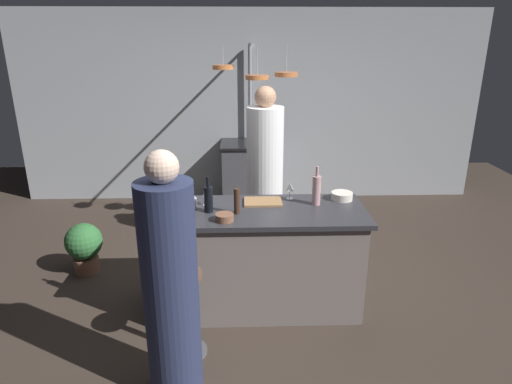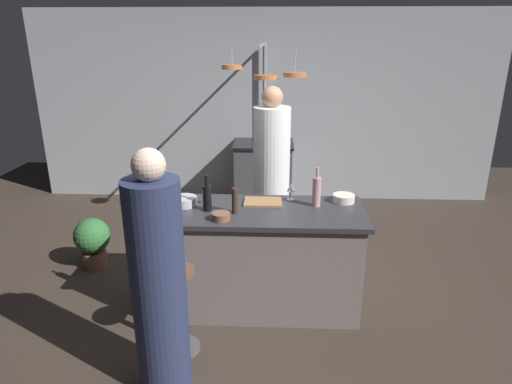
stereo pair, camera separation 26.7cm
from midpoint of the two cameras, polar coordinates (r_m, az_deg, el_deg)
name	(u,v)px [view 1 (the left image)]	position (r m, az deg, el deg)	size (l,w,h in m)	color
ground_plane	(257,304)	(4.04, -1.88, -14.26)	(9.00, 9.00, 0.00)	#382D26
back_wall	(250,108)	(6.28, -2.04, 10.83)	(6.40, 0.16, 2.60)	#9EA3A8
kitchen_island	(257,258)	(3.80, -1.96, -8.58)	(1.80, 0.72, 0.90)	slate
stove_range	(251,174)	(6.08, -1.95, 2.29)	(0.80, 0.64, 0.89)	#47474C
chef	(265,179)	(4.62, -0.50, 1.66)	(0.38, 0.38, 1.79)	white
bar_stool_left	(186,309)	(3.36, -11.37, -14.70)	(0.28, 0.28, 0.68)	#4C4C51
guest_left	(171,289)	(2.87, -13.66, -12.07)	(0.35, 0.35, 1.65)	#262D4C
overhead_pot_rack	(254,88)	(5.22, -1.78, 13.23)	(0.88, 1.54, 2.17)	gray
potted_plant	(84,245)	(4.74, -22.84, -6.38)	(0.36, 0.36, 0.52)	brown
cutting_board	(263,202)	(3.76, -1.13, -1.29)	(0.32, 0.22, 0.02)	#997047
pepper_mill	(237,201)	(3.51, -4.67, -1.22)	(0.05, 0.05, 0.21)	#382319
wine_bottle_amber	(151,209)	(3.46, -15.56, -2.11)	(0.07, 0.07, 0.29)	brown
wine_bottle_rose	(316,190)	(3.70, 5.77, 0.28)	(0.07, 0.07, 0.33)	#B78C8E
wine_bottle_dark	(208,199)	(3.57, -8.31, -0.87)	(0.07, 0.07, 0.30)	black
wine_glass_near_right_guest	(206,194)	(3.70, -8.52, -0.24)	(0.07, 0.07, 0.15)	silver
wine_glass_near_left_guest	(290,188)	(3.81, 2.39, 0.54)	(0.07, 0.07, 0.15)	silver
mixing_bowl_ceramic	(342,196)	(3.87, 9.10, -0.53)	(0.19, 0.19, 0.07)	silver
mixing_bowl_wooden	(225,217)	(3.41, -6.34, -3.31)	(0.14, 0.14, 0.06)	brown
mixing_bowl_steel	(184,203)	(3.72, -11.34, -1.44)	(0.22, 0.22, 0.07)	#B7B7BC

